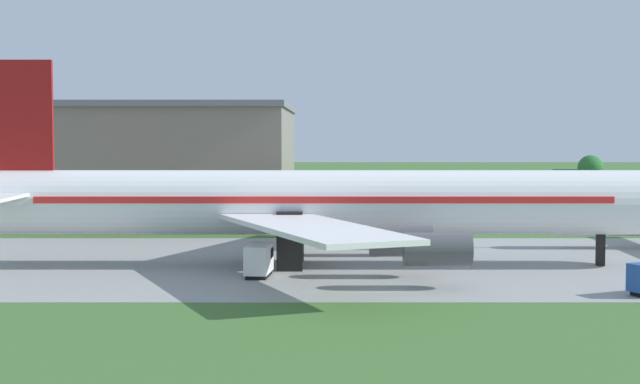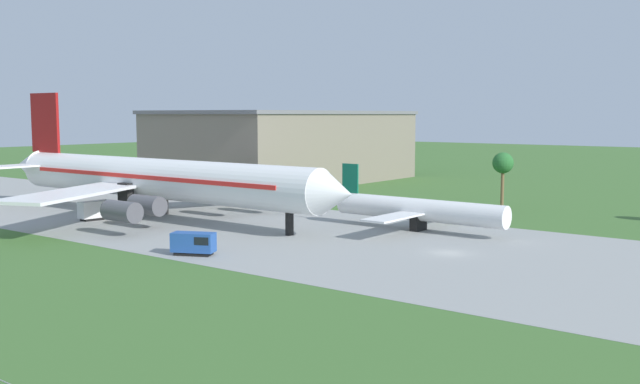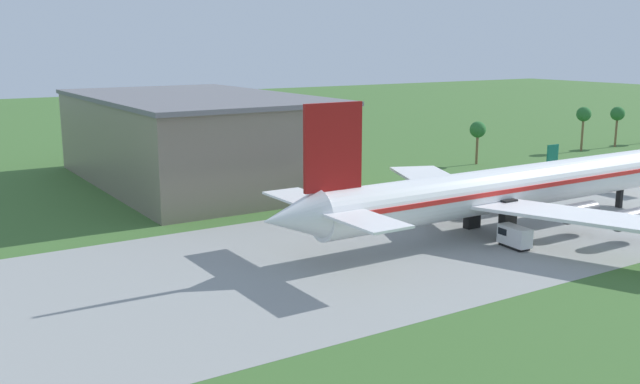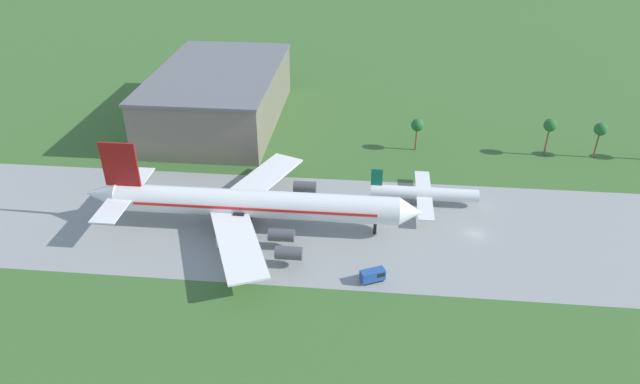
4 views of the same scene
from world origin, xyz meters
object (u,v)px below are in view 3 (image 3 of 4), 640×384
object	(u,v)px
jet_airliner	(500,190)
regional_aircraft	(592,171)
catering_van	(514,236)
terminal_building	(194,138)

from	to	relation	value
jet_airliner	regional_aircraft	distance (m)	41.96
regional_aircraft	catering_van	world-z (taller)	regional_aircraft
jet_airliner	catering_van	distance (m)	9.50
regional_aircraft	catering_van	size ratio (longest dim) A/B	5.25
regional_aircraft	catering_van	bearing A→B (deg)	-154.50
catering_van	terminal_building	size ratio (longest dim) A/B	0.08
catering_van	terminal_building	xyz separation A→B (m)	(-17.38, 66.00, 6.89)
jet_airliner	regional_aircraft	xyz separation A→B (m)	(39.45, 13.93, -3.20)
regional_aircraft	terminal_building	world-z (taller)	terminal_building
jet_airliner	regional_aircraft	bearing A→B (deg)	19.45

